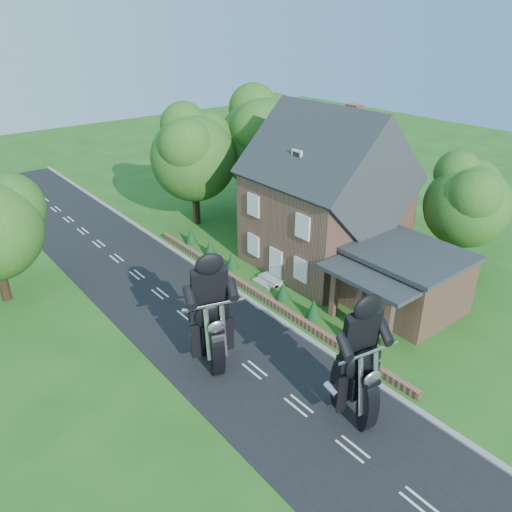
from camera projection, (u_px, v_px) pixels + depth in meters
ground at (255, 370)px, 23.23m from camera, size 120.00×120.00×0.00m
road at (255, 370)px, 23.22m from camera, size 7.00×80.00×0.02m
kerb at (311, 340)px, 25.25m from camera, size 0.30×80.00×0.12m
garden_wall at (259, 294)px, 29.06m from camera, size 0.30×22.00×0.40m
house at (325, 200)px, 31.41m from camera, size 9.54×8.64×10.24m
annex at (404, 279)px, 27.43m from camera, size 7.05×5.94×3.44m
tree_annex_side at (470, 197)px, 30.85m from camera, size 5.64×5.20×7.48m
tree_house_right at (359, 162)px, 36.33m from camera, size 6.51×6.00×8.40m
tree_behind_house at (267, 134)px, 39.76m from camera, size 7.81×7.20×10.08m
tree_behind_left at (197, 150)px, 37.28m from camera, size 6.94×6.40×9.16m
shrub_a at (348, 329)px, 25.26m from camera, size 0.90×0.90×1.10m
shrub_b at (314, 309)px, 27.01m from camera, size 0.90×0.90×1.10m
shrub_c at (283, 291)px, 28.76m from camera, size 0.90×0.90×1.10m
shrub_d at (232, 260)px, 32.27m from camera, size 0.90×0.90×1.10m
shrub_e at (210, 247)px, 34.02m from camera, size 0.90×0.90×1.10m
shrub_f at (191, 236)px, 35.77m from camera, size 0.90×0.90×1.10m
motorcycle_lead at (353, 400)px, 20.18m from camera, size 0.81×1.96×1.77m
motorcycle_follow at (212, 349)px, 23.24m from camera, size 1.02×1.96×1.77m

